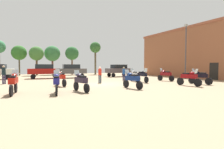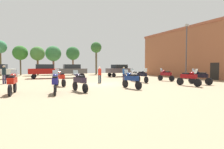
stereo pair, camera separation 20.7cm
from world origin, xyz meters
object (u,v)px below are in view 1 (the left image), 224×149
Objects in this scene: motorcycle_7 at (60,78)px; motorcycle_8 at (189,77)px; person_1 at (4,73)px; car_3 at (44,70)px; tree_7 at (72,54)px; car_1 at (71,70)px; tree_1 at (95,48)px; motorcycle_1 at (200,77)px; tree_6 at (19,53)px; person_2 at (100,74)px; tree_8 at (52,54)px; car_4 at (119,70)px; motorcycle_4 at (81,81)px; lamp_post at (186,49)px; motorcycle_9 at (134,75)px; person_3 at (124,73)px; motorcycle_5 at (57,82)px; brick_building at (201,53)px; motorcycle_6 at (166,75)px; tree_3 at (37,54)px; motorcycle_2 at (132,79)px; motorcycle_10 at (142,75)px; motorcycle_3 at (14,82)px.

motorcycle_8 is (10.21, -4.70, 0.01)m from motorcycle_7.
car_3 is at bearing 47.43° from person_1.
car_1 is at bearing -103.45° from tree_7.
tree_1 reaches higher than motorcycle_8.
motorcycle_8 is at bearing -177.67° from motorcycle_1.
car_1 is (-6.87, 15.43, 0.43)m from motorcycle_8.
tree_1 is at bearing -3.05° from tree_6.
tree_7 reaches higher than person_2.
motorcycle_8 is at bearing -73.43° from tree_8.
car_4 is at bearing -64.52° from tree_7.
tree_1 is at bearing -91.19° from person_2.
motorcycle_4 is 17.92m from lamp_post.
motorcycle_4 is 26.81m from tree_8.
motorcycle_9 is 1.40m from person_3.
motorcycle_9 is 24.17m from tree_6.
motorcycle_5 is at bearing -96.53° from person_3.
motorcycle_9 is 0.37× the size of tree_7.
tree_1 is at bearing 48.40° from motorcycle_7.
car_1 is 0.99× the size of car_3.
motorcycle_5 is 15.31m from car_3.
brick_building is 10.63m from motorcycle_6.
tree_8 reaches higher than person_1.
car_3 is 2.64× the size of person_2.
motorcycle_6 reaches higher than motorcycle_9.
motorcycle_6 is 1.00× the size of motorcycle_9.
tree_3 is (-12.19, 10.79, 2.96)m from car_4.
motorcycle_2 is 4.01m from motorcycle_4.
motorcycle_4 is 0.30× the size of tree_1.
motorcycle_5 is (-22.72, -7.25, -3.11)m from brick_building.
motorcycle_7 is 11.24m from motorcycle_8.
motorcycle_10 is (-13.27, -3.14, -3.10)m from brick_building.
motorcycle_9 is 4.23m from person_2.
car_3 is 10.88m from person_2.
tree_3 is (2.38, 24.58, 3.39)m from motorcycle_3.
car_4 is (-1.00, 14.62, 0.43)m from motorcycle_1.
car_4 is 0.59× the size of lamp_post.
car_4 reaches higher than motorcycle_9.
lamp_post is (21.19, -19.84, -0.08)m from tree_6.
tree_8 is (-5.66, 19.98, 3.37)m from person_3.
motorcycle_2 is 1.31× the size of person_3.
tree_7 is at bearing 174.11° from tree_1.
motorcycle_4 is at bearing -133.64° from motorcycle_9.
brick_building is 9.51× the size of motorcycle_3.
brick_building reaches higher than person_3.
person_2 is 0.22× the size of lamp_post.
person_2 is 0.28× the size of tree_7.
motorcycle_4 is 1.01× the size of motorcycle_7.
motorcycle_5 reaches higher than motorcycle_4.
motorcycle_6 is 13.65m from car_1.
tree_8 is (-9.12, 12.11, 3.15)m from car_4.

